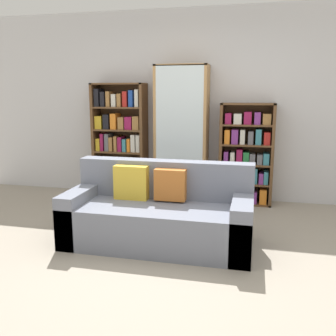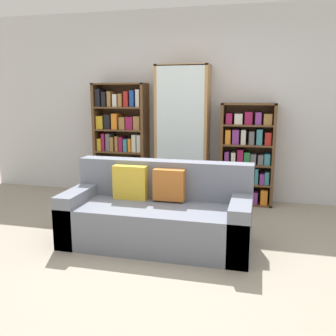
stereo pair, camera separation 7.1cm
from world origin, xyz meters
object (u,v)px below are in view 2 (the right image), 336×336
Objects in this scene: wine_bottle at (215,198)px; bookshelf_left at (122,142)px; couch at (158,215)px; display_cabinet at (183,135)px; bookshelf_right at (247,156)px.

bookshelf_left is at bearing 164.02° from wine_bottle.
wine_bottle is (0.44, 1.25, -0.13)m from couch.
display_cabinet reaches higher than wine_bottle.
bookshelf_right is (1.85, 0.00, -0.15)m from bookshelf_left.
display_cabinet is 1.03m from wine_bottle.
bookshelf_right is at bearing 47.53° from wine_bottle.
bookshelf_right reaches higher than couch.
bookshelf_right is (0.82, 1.67, 0.38)m from couch.
bookshelf_right reaches higher than wine_bottle.
bookshelf_left is 0.94m from display_cabinet.
couch is at bearing -116.23° from bookshelf_right.
display_cabinet is 4.87× the size of wine_bottle.
couch is 1.90m from bookshelf_right.
display_cabinet is (0.94, -0.02, 0.13)m from bookshelf_left.
display_cabinet reaches higher than couch.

